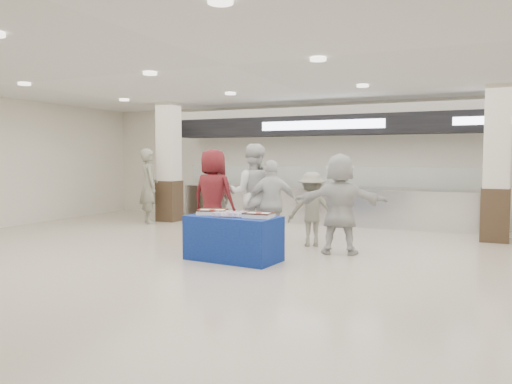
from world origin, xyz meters
The scene contains 15 objects.
ground centered at (0.00, 0.00, 0.00)m, with size 14.00×14.00×0.00m, color beige.
serving_line centered at (0.00, 5.40, 1.16)m, with size 8.70×0.85×2.80m.
column_left centered at (-4.00, 4.20, 1.53)m, with size 0.55×0.55×3.20m.
column_right centered at (4.00, 4.20, 1.53)m, with size 0.55×0.55×3.20m.
display_table centered at (-0.05, 0.28, 0.38)m, with size 1.55×0.78×0.75m, color navy.
sheet_cake_left centered at (-0.49, 0.36, 0.80)m, with size 0.58×0.50×0.10m.
sheet_cake_right centered at (0.42, 0.28, 0.80)m, with size 0.47×0.38×0.10m.
cupcake_tray centered at (-0.08, 0.25, 0.79)m, with size 0.51×0.41×0.07m.
civilian_maroon centered at (-1.19, 1.63, 0.95)m, with size 0.93×0.61×1.91m, color maroon.
soldier_a centered at (-1.32, 2.01, 0.91)m, with size 0.67×0.44×1.83m, color gray.
chef_tall centered at (-0.43, 1.89, 1.00)m, with size 0.97×0.76×2.00m, color white.
chef_short centered at (0.07, 1.70, 0.84)m, with size 0.99×0.41×1.69m, color white.
soldier_b centered at (0.73, 2.13, 0.72)m, with size 0.93×0.54×1.45m, color gray.
civilian_white centered at (1.44, 1.57, 0.90)m, with size 1.68×0.53×1.81m, color silver.
soldier_bg centered at (-4.22, 3.58, 0.98)m, with size 0.72×0.47×1.96m, color gray.
Camera 1 is at (3.74, -7.14, 1.74)m, focal length 35.00 mm.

